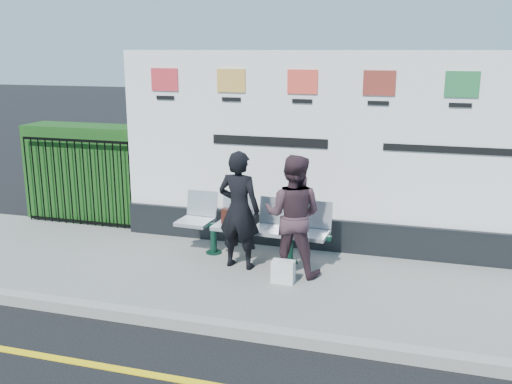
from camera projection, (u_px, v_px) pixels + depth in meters
pavement at (323, 286)px, 7.59m from camera, size 14.00×3.00×0.12m
kerb at (299, 339)px, 6.19m from camera, size 14.00×0.18×0.14m
billboard at (375, 169)px, 8.38m from camera, size 8.00×0.30×3.00m
hedge at (91, 172)px, 10.30m from camera, size 2.35×0.70×1.70m
railing at (77, 182)px, 9.90m from camera, size 2.05×0.06×1.54m
bench at (251, 242)px, 8.41m from camera, size 2.33×0.73×0.49m
woman_left at (239, 210)px, 7.93m from camera, size 0.65×0.46×1.68m
woman_right at (293, 215)px, 7.69m from camera, size 0.83×0.66×1.66m
handbag_brown at (232, 217)px, 8.42m from camera, size 0.30×0.16×0.23m
carrier_bag_white at (283, 272)px, 7.54m from camera, size 0.30×0.18×0.30m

